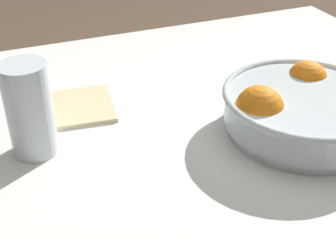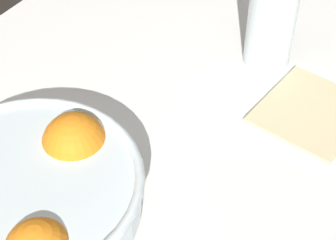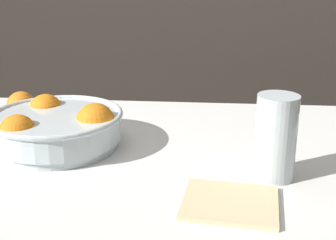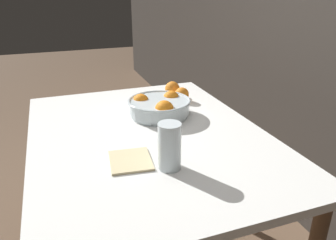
{
  "view_description": "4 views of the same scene",
  "coord_description": "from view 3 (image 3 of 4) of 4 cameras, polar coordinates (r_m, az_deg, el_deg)",
  "views": [
    {
      "loc": [
        0.31,
        0.65,
        1.23
      ],
      "look_at": [
        0.08,
        0.08,
        0.84
      ],
      "focal_mm": 50.0,
      "sensor_mm": 36.0,
      "label": 1
    },
    {
      "loc": [
        -0.43,
        -0.26,
        1.34
      ],
      "look_at": [
        0.02,
        0.02,
        0.84
      ],
      "focal_mm": 60.0,
      "sensor_mm": 36.0,
      "label": 2
    },
    {
      "loc": [
        0.15,
        -0.8,
        1.15
      ],
      "look_at": [
        0.08,
        0.06,
        0.86
      ],
      "focal_mm": 50.0,
      "sensor_mm": 36.0,
      "label": 3
    },
    {
      "loc": [
        1.14,
        -0.33,
        1.33
      ],
      "look_at": [
        0.05,
        0.07,
        0.84
      ],
      "focal_mm": 35.0,
      "sensor_mm": 36.0,
      "label": 4
    }
  ],
  "objects": [
    {
      "name": "juice_glass",
      "position": [
        0.86,
        12.96,
        -2.44
      ],
      "size": [
        0.07,
        0.07,
        0.16
      ],
      "color": "#F4A314",
      "rests_on": "dining_table"
    },
    {
      "name": "orange_loose_front",
      "position": [
        1.21,
        -17.44,
        1.69
      ],
      "size": [
        0.07,
        0.07,
        0.07
      ],
      "primitive_type": "sphere",
      "color": "orange",
      "rests_on": "dining_table"
    },
    {
      "name": "napkin",
      "position": [
        0.78,
        7.56,
        -9.96
      ],
      "size": [
        0.17,
        0.15,
        0.01
      ],
      "primitive_type": "cube",
      "rotation": [
        0.0,
        0.0,
        -0.11
      ],
      "color": "beige",
      "rests_on": "dining_table"
    },
    {
      "name": "dining_table",
      "position": [
        0.94,
        -5.08,
        -10.84
      ],
      "size": [
        1.2,
        0.9,
        0.78
      ],
      "color": "white",
      "rests_on": "ground_plane"
    },
    {
      "name": "fruit_bowl",
      "position": [
        1.01,
        -13.37,
        -0.83
      ],
      "size": [
        0.28,
        0.28,
        0.1
      ],
      "color": "silver",
      "rests_on": "dining_table"
    }
  ]
}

